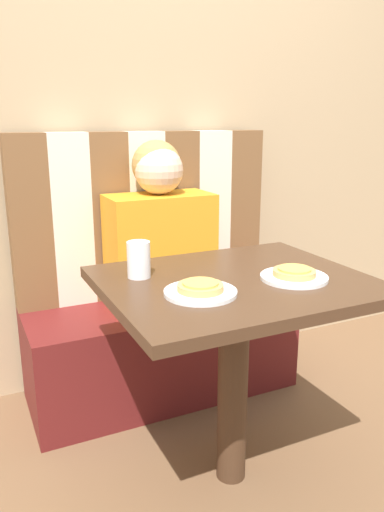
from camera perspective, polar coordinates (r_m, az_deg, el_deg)
ground_plane at (r=1.90m, az=4.43°, el=-23.65°), size 12.00×12.00×0.00m
wall_back at (r=2.31m, az=-6.66°, el=17.86°), size 7.00×0.05×2.60m
booth_seat at (r=2.27m, az=-3.45°, el=-10.36°), size 1.16×0.45×0.42m
booth_backrest at (r=2.25m, az=-5.39°, el=4.77°), size 1.16×0.10×0.72m
dining_table at (r=1.59m, az=4.88°, el=-6.44°), size 0.81×0.67×0.72m
person at (r=2.10m, az=-3.72°, el=3.03°), size 0.44×0.24×0.69m
plate_left at (r=1.41m, az=0.97°, el=-4.18°), size 0.21×0.21×0.01m
plate_right at (r=1.57m, az=11.58°, el=-2.41°), size 0.21×0.21×0.01m
pizza_left at (r=1.40m, az=0.97°, el=-3.51°), size 0.13×0.13×0.02m
pizza_right at (r=1.57m, az=11.61°, el=-1.80°), size 0.13×0.13×0.02m
drinking_cup at (r=1.56m, az=-6.11°, el=-0.41°), size 0.07×0.07×0.11m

